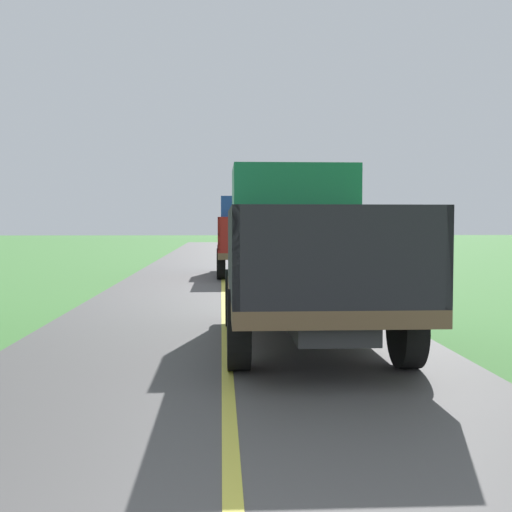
% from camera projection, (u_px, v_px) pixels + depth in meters
% --- Properties ---
extents(banana_truck_near, '(2.38, 5.82, 2.80)m').
position_uv_depth(banana_truck_near, '(300.00, 249.00, 10.37)').
color(banana_truck_near, '#2D2D30').
rests_on(banana_truck_near, road_surface).
extents(banana_truck_far, '(2.38, 5.81, 2.80)m').
position_uv_depth(banana_truck_far, '(249.00, 235.00, 23.15)').
color(banana_truck_far, '#2D2D30').
rests_on(banana_truck_far, road_surface).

